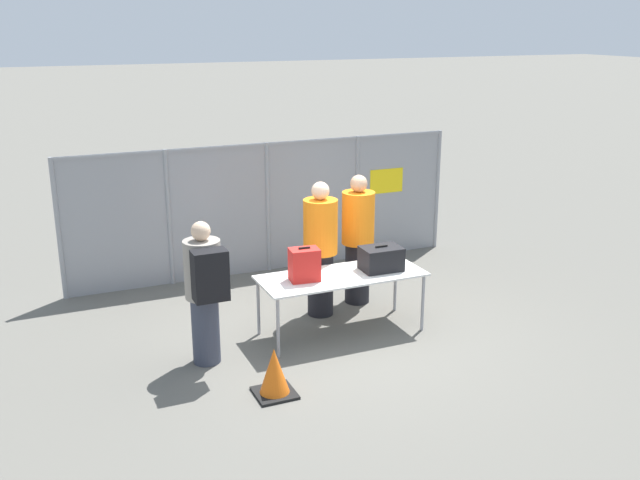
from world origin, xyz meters
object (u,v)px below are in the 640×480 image
Objects in this scene: inspection_table at (341,279)px; suitcase_red at (304,265)px; security_worker_near at (320,247)px; suitcase_black at (381,259)px; traveler_hooded at (205,288)px; security_worker_far at (358,238)px; utility_trailer at (300,201)px; traffic_cone at (274,374)px.

suitcase_red reaches higher than inspection_table.
security_worker_near is (0.49, 0.64, -0.03)m from suitcase_red.
inspection_table is 0.57m from suitcase_black.
security_worker_far is (2.40, 1.02, 0.01)m from traveler_hooded.
suitcase_black is 0.14× the size of utility_trailer.
traveler_hooded reaches higher than traffic_cone.
suitcase_black is 0.97× the size of traffic_cone.
utility_trailer is at bearing -99.25° from security_worker_far.
traveler_hooded is at bearing 115.19° from traffic_cone.
security_worker_far is 2.87m from traffic_cone.
security_worker_far is 4.34m from utility_trailer.
inspection_table is 1.08m from security_worker_far.
suitcase_black is (1.02, -0.03, -0.05)m from suitcase_red.
security_worker_near is at bearing 19.15° from security_worker_far.
suitcase_black reaches higher than traffic_cone.
suitcase_red is at bearing 67.51° from security_worker_near.
traveler_hooded is 2.61m from security_worker_far.
utility_trailer is 6.81m from traffic_cone.
traffic_cone is (-0.82, -1.15, -0.73)m from suitcase_red.
suitcase_red is 5.46m from utility_trailer.
security_worker_near is 1.00× the size of security_worker_far.
traffic_cone is at bearing -114.16° from utility_trailer.
traveler_hooded reaches higher than suitcase_red.
traffic_cone is at bearing -148.76° from suitcase_black.
security_worker_near reaches higher than security_worker_far.
utility_trailer is (1.97, 5.06, -0.56)m from suitcase_red.
suitcase_black reaches higher than inspection_table.
security_worker_near is at bearing -108.52° from utility_trailer.
traffic_cone is (-2.79, -6.21, -0.16)m from utility_trailer.
suitcase_black is at bearing 16.26° from traveler_hooded.
inspection_table is 3.93× the size of traffic_cone.
inspection_table reaches higher than utility_trailer.
utility_trailer reaches higher than traffic_cone.
security_worker_far reaches higher than inspection_table.
traffic_cone is at bearing -52.32° from traveler_hooded.
inspection_table is at bearing 41.27° from traffic_cone.
inspection_table is at bearing 176.62° from suitcase_black.
security_worker_far is (0.64, 0.84, 0.21)m from inspection_table.
suitcase_black is 0.86m from security_worker_near.
utility_trailer is (3.24, 5.25, -0.52)m from traveler_hooded.
traveler_hooded is 0.93× the size of security_worker_far.
security_worker_far is (0.11, 0.87, 0.01)m from suitcase_black.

